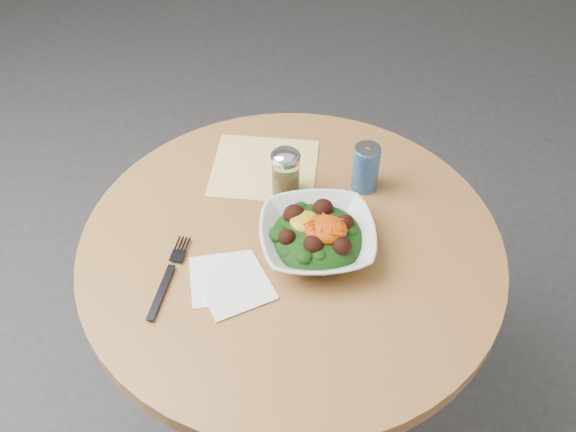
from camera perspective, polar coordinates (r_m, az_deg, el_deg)
The scene contains 8 objects.
ground at distance 1.98m, azimuth 0.20°, elevation -16.88°, with size 6.00×6.00×0.00m, color #2F2F32.
table at distance 1.51m, azimuth 0.25°, elevation -7.28°, with size 0.90×0.90×0.75m.
cloth_napkin at distance 1.52m, azimuth -2.11°, elevation 4.31°, with size 0.24×0.22×0.00m, color #DEB40B.
paper_napkins at distance 1.29m, azimuth -5.24°, elevation -5.86°, with size 0.20×0.19×0.00m.
salad_bowl at distance 1.33m, azimuth 2.62°, elevation -1.83°, with size 0.28×0.28×0.09m.
fork at distance 1.32m, azimuth -10.49°, elevation -5.06°, with size 0.04×0.22×0.00m.
spice_shaker at distance 1.43m, azimuth -0.22°, elevation 3.88°, with size 0.07×0.07×0.12m.
beverage_can at distance 1.45m, azimuth 6.93°, elevation 4.31°, with size 0.06×0.06×0.12m.
Camera 1 is at (0.08, -0.90, 1.76)m, focal length 40.00 mm.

